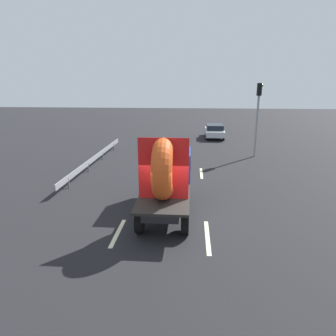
# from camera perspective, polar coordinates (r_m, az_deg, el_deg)

# --- Properties ---
(ground_plane) EXTENTS (120.00, 120.00, 0.00)m
(ground_plane) POSITION_cam_1_polar(r_m,az_deg,el_deg) (12.44, 0.68, -10.49)
(ground_plane) COLOR black
(flatbed_truck) EXTENTS (2.02, 5.38, 3.55)m
(flatbed_truck) POSITION_cam_1_polar(r_m,az_deg,el_deg) (13.10, -0.20, -0.83)
(flatbed_truck) COLOR black
(flatbed_truck) RESTS_ON ground_plane
(distant_sedan) EXTENTS (1.84, 4.29, 1.40)m
(distant_sedan) POSITION_cam_1_polar(r_m,az_deg,el_deg) (32.11, 8.68, 6.91)
(distant_sedan) COLOR black
(distant_sedan) RESTS_ON ground_plane
(traffic_light) EXTENTS (0.42, 0.36, 5.49)m
(traffic_light) POSITION_cam_1_polar(r_m,az_deg,el_deg) (24.04, 16.45, 10.48)
(traffic_light) COLOR gray
(traffic_light) RESTS_ON ground_plane
(guardrail) EXTENTS (0.10, 12.95, 0.71)m
(guardrail) POSITION_cam_1_polar(r_m,az_deg,el_deg) (21.62, -13.36, 1.92)
(guardrail) COLOR gray
(guardrail) RESTS_ON ground_plane
(lane_dash_left_near) EXTENTS (0.16, 2.27, 0.01)m
(lane_dash_left_near) POSITION_cam_1_polar(r_m,az_deg,el_deg) (11.95, -9.37, -11.84)
(lane_dash_left_near) COLOR beige
(lane_dash_left_near) RESTS_ON ground_plane
(lane_dash_left_far) EXTENTS (0.16, 2.97, 0.01)m
(lane_dash_left_far) POSITION_cam_1_polar(r_m,az_deg,el_deg) (19.21, -3.83, -1.00)
(lane_dash_left_far) COLOR beige
(lane_dash_left_far) RESTS_ON ground_plane
(lane_dash_right_near) EXTENTS (0.16, 2.60, 0.01)m
(lane_dash_right_near) POSITION_cam_1_polar(r_m,az_deg,el_deg) (11.61, 7.38, -12.62)
(lane_dash_right_near) COLOR beige
(lane_dash_right_near) RESTS_ON ground_plane
(lane_dash_right_far) EXTENTS (0.16, 2.30, 0.01)m
(lane_dash_right_far) POSITION_cam_1_polar(r_m,az_deg,el_deg) (19.31, 6.25, -0.98)
(lane_dash_right_far) COLOR beige
(lane_dash_right_far) RESTS_ON ground_plane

